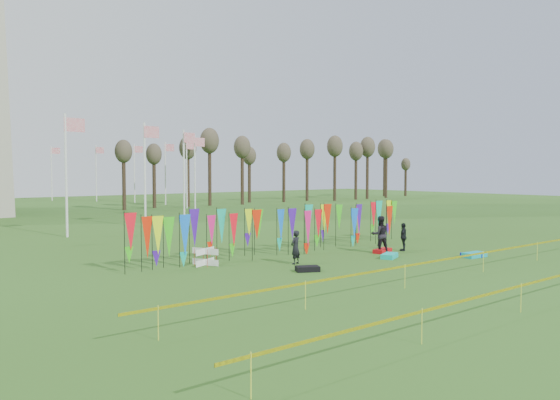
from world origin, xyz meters
TOP-DOWN VIEW (x-y plane):
  - ground at (0.00, 0.00)m, footprint 160.00×160.00m
  - banner_row at (0.28, 6.51)m, footprint 18.64×0.64m
  - caution_tape_near at (-0.22, -2.73)m, footprint 26.00×0.02m
  - caution_tape_far at (-0.22, -7.08)m, footprint 26.00×0.02m
  - tree_line at (32.00, 44.00)m, footprint 53.92×1.92m
  - box_kite at (-5.31, 6.06)m, footprint 0.72×0.72m
  - person_left at (-1.87, 3.77)m, footprint 0.66×0.55m
  - person_mid at (3.78, 3.59)m, footprint 1.11×0.96m
  - person_right at (5.38, 3.33)m, footprint 1.02×0.90m
  - kite_bag_turquoise at (2.86, 2.18)m, footprint 1.31×1.02m
  - kite_bag_blue at (6.31, -0.14)m, footprint 1.05×0.95m
  - kite_bag_red at (3.97, 3.58)m, footprint 1.28×0.81m
  - kite_bag_black at (-2.66, 2.04)m, footprint 1.14×0.96m
  - kite_bag_teal at (6.39, -0.28)m, footprint 1.31×0.70m

SIDE VIEW (x-z plane):
  - ground at x=0.00m, z-range 0.00..0.00m
  - kite_bag_blue at x=6.31m, z-range 0.00..0.20m
  - kite_bag_red at x=3.97m, z-range 0.00..0.22m
  - kite_bag_black at x=-2.66m, z-range 0.00..0.23m
  - kite_bag_turquoise at x=2.86m, z-range 0.00..0.23m
  - kite_bag_teal at x=6.39m, z-range 0.00..0.24m
  - box_kite at x=-5.31m, z-range 0.00..0.80m
  - person_right at x=5.38m, z-range 0.00..1.51m
  - person_left at x=-1.87m, z-range 0.00..1.56m
  - caution_tape_near at x=-0.22m, z-range 0.33..1.23m
  - caution_tape_far at x=-0.22m, z-range 0.33..1.23m
  - person_mid at x=3.78m, z-range 0.00..1.95m
  - banner_row at x=0.28m, z-range 0.31..2.70m
  - tree_line at x=32.00m, z-range 2.25..10.09m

